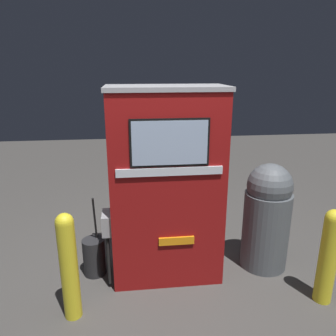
{
  "coord_description": "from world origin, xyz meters",
  "views": [
    {
      "loc": [
        -0.33,
        -2.67,
        2.06
      ],
      "look_at": [
        0.0,
        0.13,
        1.18
      ],
      "focal_mm": 35.0,
      "sensor_mm": 36.0,
      "label": 1
    }
  ],
  "objects": [
    {
      "name": "trash_bin",
      "position": [
        1.05,
        0.28,
        0.58
      ],
      "size": [
        0.48,
        0.48,
        1.14
      ],
      "color": "#51565B",
      "rests_on": "ground_plane"
    },
    {
      "name": "safety_bollard_far",
      "position": [
        1.38,
        -0.33,
        0.48
      ],
      "size": [
        0.16,
        0.16,
        0.9
      ],
      "color": "yellow",
      "rests_on": "ground_plane"
    },
    {
      "name": "squeegee_bucket",
      "position": [
        -0.74,
        0.33,
        0.2
      ],
      "size": [
        0.23,
        0.23,
        0.86
      ],
      "color": "#262628",
      "rests_on": "ground_plane"
    },
    {
      "name": "ground_plane",
      "position": [
        0.0,
        0.0,
        0.0
      ],
      "size": [
        14.0,
        14.0,
        0.0
      ],
      "primitive_type": "plane",
      "color": "#423F3D"
    },
    {
      "name": "gas_pump",
      "position": [
        -0.0,
        0.26,
        0.95
      ],
      "size": [
        1.16,
        0.55,
        1.9
      ],
      "color": "maroon",
      "rests_on": "ground_plane"
    },
    {
      "name": "safety_bollard",
      "position": [
        -0.87,
        -0.27,
        0.51
      ],
      "size": [
        0.15,
        0.15,
        0.96
      ],
      "color": "yellow",
      "rests_on": "ground_plane"
    }
  ]
}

